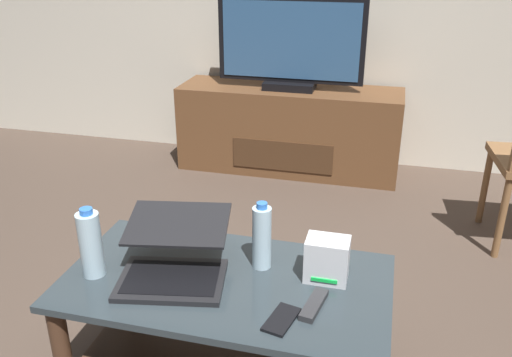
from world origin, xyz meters
TOP-DOWN VIEW (x-y plane):
  - coffee_table at (0.04, 0.01)m, footprint 1.08×0.58m
  - media_cabinet at (-0.15, 2.10)m, footprint 1.51×0.45m
  - television at (-0.15, 2.07)m, footprint 0.97×0.20m
  - laptop at (-0.14, 0.01)m, footprint 0.41×0.45m
  - router_box at (0.36, 0.10)m, footprint 0.14×0.10m
  - water_bottle_near at (-0.40, -0.07)m, footprint 0.08×0.08m
  - water_bottle_far at (0.14, 0.12)m, footprint 0.07×0.07m
  - cell_phone at (0.27, -0.15)m, footprint 0.10×0.15m
  - tv_remote at (0.35, -0.07)m, footprint 0.07×0.17m

SIDE VIEW (x-z plane):
  - media_cabinet at x=-0.15m, z-range 0.00..0.58m
  - coffee_table at x=0.04m, z-range 0.08..0.54m
  - cell_phone at x=0.27m, z-range 0.46..0.47m
  - tv_remote at x=0.35m, z-range 0.46..0.48m
  - laptop at x=-0.14m, z-range 0.44..0.60m
  - router_box at x=0.36m, z-range 0.46..0.61m
  - water_bottle_far at x=0.14m, z-range 0.45..0.70m
  - water_bottle_near at x=-0.40m, z-range 0.45..0.70m
  - television at x=-0.15m, z-range 0.57..1.16m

